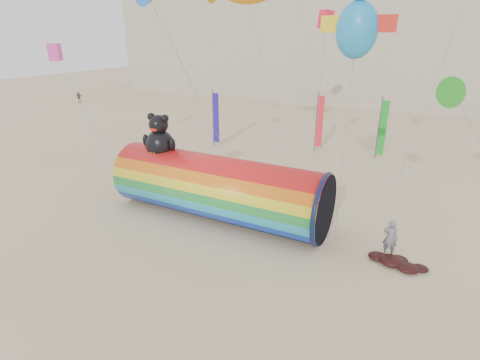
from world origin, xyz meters
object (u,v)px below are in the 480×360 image
at_px(hotel_building, 300,30).
at_px(kite_handler, 390,238).
at_px(fabric_bundle, 396,262).
at_px(windsock_assembly, 218,186).

bearing_deg(hotel_building, kite_handler, -65.26).
relative_size(kite_handler, fabric_bundle, 0.70).
height_order(hotel_building, fabric_bundle, hotel_building).
height_order(windsock_assembly, kite_handler, windsock_assembly).
bearing_deg(windsock_assembly, hotel_building, 104.08).
bearing_deg(fabric_bundle, windsock_assembly, 177.20).
height_order(kite_handler, fabric_bundle, kite_handler).
xyz_separation_m(windsock_assembly, kite_handler, (9.25, 0.30, -0.98)).
bearing_deg(hotel_building, fabric_bundle, -65.16).
height_order(windsock_assembly, fabric_bundle, windsock_assembly).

